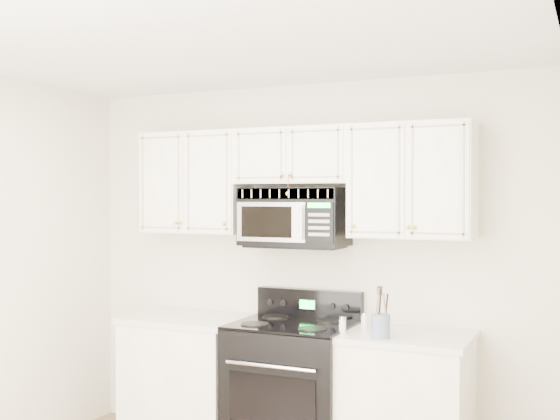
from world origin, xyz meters
The scene contains 9 objects.
room centered at (0.00, 0.00, 1.30)m, with size 3.51×3.51×2.61m.
base_cabinet_left centered at (-0.80, 1.44, 0.43)m, with size 0.86×0.65×0.92m.
base_cabinet_right centered at (0.80, 1.44, 0.43)m, with size 0.86×0.65×0.92m.
range centered at (0.05, 1.42, 0.48)m, with size 0.79×0.72×1.13m.
upper_cabinets centered at (0.00, 1.58, 1.93)m, with size 2.44×0.37×0.75m.
microwave centered at (-0.01, 1.56, 1.65)m, with size 0.73×0.42×0.40m.
utensil_crock centered at (0.71, 1.24, 1.00)m, with size 0.12×0.12×0.31m.
shaker_salt centered at (0.45, 1.27, 0.98)m, with size 0.05×0.05×0.11m.
shaker_pepper centered at (0.53, 1.47, 0.97)m, with size 0.05×0.05×0.11m.
Camera 1 is at (1.93, -2.93, 1.79)m, focal length 45.00 mm.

